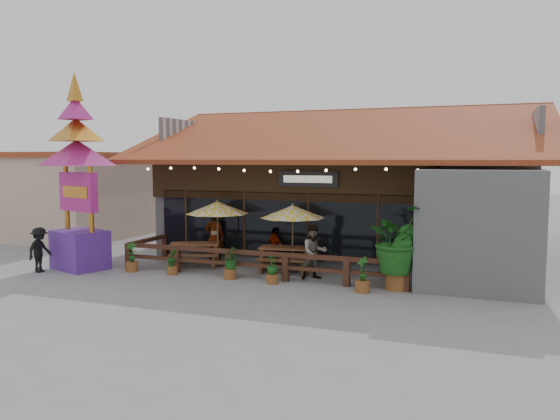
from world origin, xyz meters
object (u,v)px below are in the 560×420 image
at_px(pedestrian, 40,250).
at_px(thai_sign_tower, 77,158).
at_px(umbrella_left, 217,208).
at_px(tropical_plant, 398,241).
at_px(picnic_table_left, 195,250).
at_px(umbrella_right, 293,212).
at_px(picnic_table_right, 286,255).

bearing_deg(pedestrian, thai_sign_tower, -46.77).
distance_m(umbrella_left, tropical_plant, 6.83).
bearing_deg(picnic_table_left, thai_sign_tower, -151.77).
bearing_deg(pedestrian, umbrella_right, -72.50).
bearing_deg(umbrella_left, tropical_plant, -11.16).
xyz_separation_m(umbrella_left, umbrella_right, (2.89, 0.03, -0.05)).
relative_size(picnic_table_right, tropical_plant, 0.77).
bearing_deg(picnic_table_left, umbrella_right, 4.08).
distance_m(umbrella_right, pedestrian, 8.86).
relative_size(umbrella_right, thai_sign_tower, 0.40).
height_order(umbrella_right, thai_sign_tower, thai_sign_tower).
height_order(umbrella_left, tropical_plant, tropical_plant).
xyz_separation_m(umbrella_left, picnic_table_right, (2.63, 0.03, -1.56)).
xyz_separation_m(picnic_table_right, tropical_plant, (4.03, -1.35, 0.89)).
bearing_deg(umbrella_left, picnic_table_left, -163.87).
relative_size(picnic_table_left, tropical_plant, 0.87).
xyz_separation_m(tropical_plant, pedestrian, (-11.96, -1.80, -0.69)).
height_order(picnic_table_left, thai_sign_tower, thai_sign_tower).
distance_m(umbrella_left, picnic_table_left, 1.79).
xyz_separation_m(thai_sign_tower, pedestrian, (-0.91, -0.96, -3.16)).
xyz_separation_m(umbrella_left, thai_sign_tower, (-4.39, -2.15, 1.80)).
distance_m(picnic_table_left, pedestrian, 5.32).
bearing_deg(umbrella_right, picnic_table_left, -175.92).
bearing_deg(picnic_table_right, thai_sign_tower, -162.75).
bearing_deg(picnic_table_right, umbrella_right, -0.90).
xyz_separation_m(umbrella_left, tropical_plant, (6.67, -1.32, -0.67)).
bearing_deg(thai_sign_tower, picnic_table_left, 28.23).
relative_size(umbrella_right, pedestrian, 1.90).
height_order(umbrella_left, umbrella_right, umbrella_left).
height_order(umbrella_right, tropical_plant, tropical_plant).
bearing_deg(picnic_table_left, picnic_table_right, 4.44).
distance_m(umbrella_right, picnic_table_right, 1.53).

